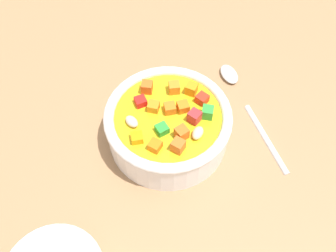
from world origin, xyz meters
TOP-DOWN VIEW (x-y plane):
  - ground_plane at (0.00, 0.00)cm, footprint 140.00×140.00cm
  - soup_bowl_main at (0.01, -0.01)cm, footprint 15.79×15.79cm
  - spoon at (12.29, 0.10)cm, footprint 4.10×19.19cm

SIDE VIEW (x-z plane):
  - ground_plane at x=0.00cm, z-range -2.00..0.00cm
  - spoon at x=12.29cm, z-range -0.05..0.96cm
  - soup_bowl_main at x=0.01cm, z-range -0.21..6.39cm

